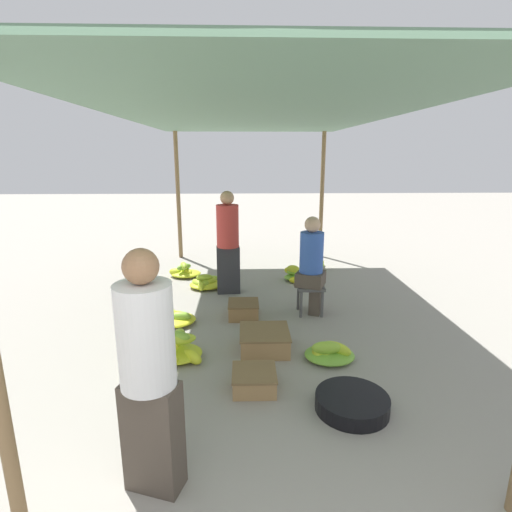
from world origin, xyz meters
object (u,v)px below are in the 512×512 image
Objects in this scene: vendor_foreground at (148,372)px; shopper_walking_mid at (228,241)px; banana_pile_left_0 at (177,349)px; banana_pile_left_1 at (174,318)px; banana_pile_left_2 at (206,283)px; crate_mid at (243,310)px; banana_pile_right_2 at (295,275)px; banana_pile_left_3 at (185,272)px; banana_pile_right_0 at (328,352)px; crate_far at (254,380)px; vendor_seated at (312,264)px; banana_pile_right_1 at (313,261)px; crate_near at (264,340)px; stool at (310,291)px; basin_black at (352,403)px.

shopper_walking_mid is (0.34, 3.64, -0.01)m from vendor_foreground.
banana_pile_left_1 is at bearing 101.53° from banana_pile_left_0.
banana_pile_left_2 is 1.33m from crate_mid.
banana_pile_left_0 is 3.01m from banana_pile_right_2.
banana_pile_left_0 is 2.88m from banana_pile_left_3.
banana_pile_right_0 is 1.23× the size of banana_pile_right_2.
shopper_walking_mid is (-0.31, 2.59, 0.71)m from crate_far.
vendor_seated is 2.61m from banana_pile_left_3.
crate_near is at bearing -108.62° from banana_pile_right_1.
crate_near is at bearing -68.98° from banana_pile_left_2.
stool is 2.54m from banana_pile_left_3.
crate_mid is at bearing -60.70° from banana_pile_left_3.
banana_pile_right_2 is (1.87, -0.28, 0.02)m from banana_pile_left_3.
banana_pile_left_1 is 1.97m from banana_pile_left_3.
banana_pile_left_0 is 1.54m from banana_pile_right_0.
crate_mid is at bearing -173.09° from vendor_seated.
basin_black is 1.08× the size of banana_pile_left_3.
stool is 1.47m from shopper_walking_mid.
stool is at bearing -37.06° from banana_pile_left_2.
crate_near is 0.75m from crate_far.
banana_pile_left_1 is 1.31m from crate_near.
crate_mid is (-0.22, 0.89, -0.01)m from crate_near.
crate_near reaches higher than crate_mid.
vendor_seated is 3.30× the size of crate_mid.
basin_black is 4.21m from banana_pile_left_3.
banana_pile_left_2 is at bearing 103.37° from crate_far.
vendor_foreground is 2.64m from banana_pile_left_1.
crate_mid is at bearing 104.01° from crate_near.
banana_pile_left_0 is at bearing -120.84° from banana_pile_right_2.
crate_mid reaches higher than crate_far.
banana_pile_right_1 reaches higher than banana_pile_right_2.
banana_pile_left_3 is at bearing 96.53° from banana_pile_left_0.
banana_pile_left_2 is at bearing 142.94° from stool.
banana_pile_right_0 is 0.97× the size of crate_near.
crate_mid is (0.56, 2.68, -0.70)m from vendor_foreground.
basin_black is 1.13× the size of banana_pile_left_2.
shopper_walking_mid is at bearing -46.81° from banana_pile_left_3.
vendor_seated reaches higher than banana_pile_right_1.
crate_mid is at bearing 78.23° from vendor_foreground.
crate_near is at bearing -76.49° from shopper_walking_mid.
vendor_foreground reaches higher than crate_far.
banana_pile_right_1 is at bearing 82.74° from banana_pile_right_0.
crate_far is at bearing -72.22° from banana_pile_left_3.
banana_pile_left_1 is (-0.30, 2.52, -0.74)m from vendor_foreground.
crate_near is (-0.67, -1.00, -0.56)m from vendor_seated.
banana_pile_right_1 is (1.86, 4.99, -0.69)m from vendor_foreground.
banana_pile_left_0 is 1.45× the size of crate_mid.
vendor_seated is 1.93m from banana_pile_left_2.
basin_black is (0.01, -2.06, -0.25)m from stool.
vendor_foreground is at bearing -85.74° from banana_pile_left_0.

